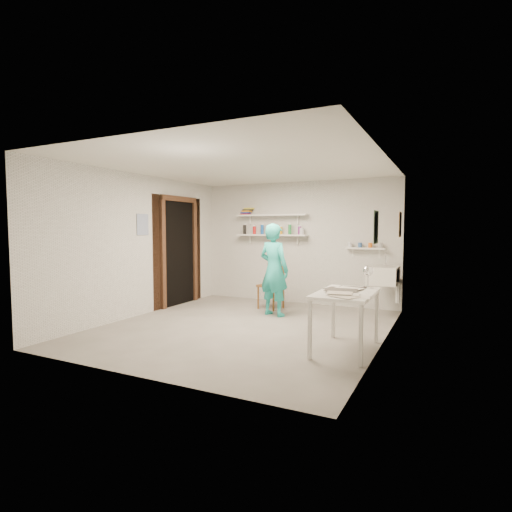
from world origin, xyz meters
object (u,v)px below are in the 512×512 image
at_px(man, 274,270).
at_px(wall_clock, 276,254).
at_px(wooden_chair, 271,286).
at_px(belfast_sink, 383,275).
at_px(work_table, 346,321).
at_px(desk_lamp, 368,271).

bearing_deg(man, wall_clock, -59.28).
height_order(wall_clock, wooden_chair, wall_clock).
distance_m(belfast_sink, man, 1.84).
relative_size(man, work_table, 1.45).
bearing_deg(belfast_sink, desk_lamp, -87.74).
relative_size(wall_clock, wooden_chair, 0.33).
bearing_deg(man, work_table, 153.16).
relative_size(man, wooden_chair, 1.82).
relative_size(man, desk_lamp, 11.57).
distance_m(wall_clock, desk_lamp, 2.17).
bearing_deg(wooden_chair, work_table, -35.13).
height_order(belfast_sink, wooden_chair, wooden_chair).
bearing_deg(desk_lamp, belfast_sink, 92.26).
xyz_separation_m(work_table, desk_lamp, (0.18, 0.43, 0.58)).
bearing_deg(wall_clock, work_table, -29.77).
height_order(man, work_table, man).
relative_size(wall_clock, desk_lamp, 2.08).
height_order(man, desk_lamp, man).
xyz_separation_m(belfast_sink, wooden_chair, (-1.96, -0.25, -0.27)).
distance_m(belfast_sink, wooden_chair, 1.99).
distance_m(belfast_sink, work_table, 2.20).
height_order(belfast_sink, man, man).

